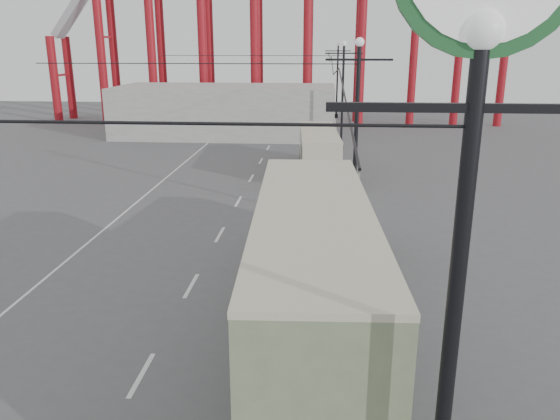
# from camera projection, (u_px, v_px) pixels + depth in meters

# --- Properties ---
(road_markings) EXTENTS (12.52, 120.00, 0.01)m
(road_markings) POSITION_uv_depth(u_px,v_px,m) (234.00, 213.00, 30.42)
(road_markings) COLOR silver
(road_markings) RESTS_ON ground
(lamp_post_near) EXTENTS (3.20, 0.44, 10.80)m
(lamp_post_near) POSITION_uv_depth(u_px,v_px,m) (471.00, 148.00, 5.99)
(lamp_post_near) COLOR black
(lamp_post_near) RESTS_ON ground
(lamp_post_mid) EXTENTS (3.20, 0.44, 9.32)m
(lamp_post_mid) POSITION_uv_depth(u_px,v_px,m) (356.00, 136.00, 26.95)
(lamp_post_mid) COLOR black
(lamp_post_mid) RESTS_ON ground
(lamp_post_far) EXTENTS (3.20, 0.44, 9.32)m
(lamp_post_far) POSITION_uv_depth(u_px,v_px,m) (343.00, 96.00, 47.95)
(lamp_post_far) COLOR black
(lamp_post_far) RESTS_ON ground
(lamp_post_distant) EXTENTS (3.20, 0.44, 9.32)m
(lamp_post_distant) POSITION_uv_depth(u_px,v_px,m) (337.00, 81.00, 68.94)
(lamp_post_distant) COLOR black
(lamp_post_distant) RESTS_ON ground
(fairground_shed) EXTENTS (22.00, 10.00, 5.00)m
(fairground_shed) POSITION_uv_depth(u_px,v_px,m) (227.00, 111.00, 56.14)
(fairground_shed) COLOR gray
(fairground_shed) RESTS_ON ground
(double_decker_bus) EXTENTS (3.04, 10.37, 5.51)m
(double_decker_bus) POSITION_uv_depth(u_px,v_px,m) (312.00, 304.00, 12.90)
(double_decker_bus) COLOR #384424
(double_decker_bus) RESTS_ON ground
(single_decker_green) EXTENTS (3.68, 11.60, 3.22)m
(single_decker_green) POSITION_uv_depth(u_px,v_px,m) (319.00, 241.00, 20.68)
(single_decker_green) COLOR #6B7B5A
(single_decker_green) RESTS_ON ground
(single_decker_cream) EXTENTS (3.16, 10.23, 3.14)m
(single_decker_cream) POSITION_uv_depth(u_px,v_px,m) (318.00, 150.00, 39.12)
(single_decker_cream) COLOR beige
(single_decker_cream) RESTS_ON ground
(pedestrian) EXTENTS (0.79, 0.57, 2.01)m
(pedestrian) POSITION_uv_depth(u_px,v_px,m) (276.00, 332.00, 15.76)
(pedestrian) COLOR black
(pedestrian) RESTS_ON ground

